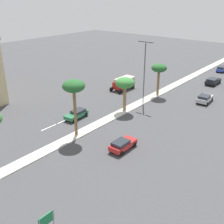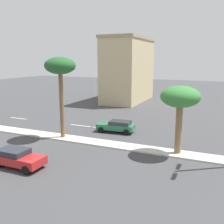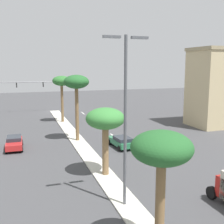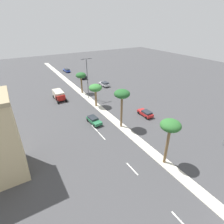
% 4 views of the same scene
% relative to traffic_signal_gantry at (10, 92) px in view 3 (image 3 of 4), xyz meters
% --- Properties ---
extents(ground_plane, '(160.00, 160.00, 0.00)m').
position_rel_traffic_signal_gantry_xyz_m(ground_plane, '(-8.32, 36.02, -4.18)').
color(ground_plane, '#424244').
extents(lane_stripe_right, '(0.20, 2.80, 0.01)m').
position_rel_traffic_signal_gantry_xyz_m(lane_stripe_right, '(-13.35, 3.74, -4.17)').
color(lane_stripe_right, silver).
rests_on(lane_stripe_right, ground).
extents(lane_stripe_front, '(0.20, 2.80, 0.01)m').
position_rel_traffic_signal_gantry_xyz_m(lane_stripe_front, '(-13.35, 12.84, -4.17)').
color(lane_stripe_front, silver).
rests_on(lane_stripe_front, ground).
extents(lane_stripe_rear, '(0.20, 2.80, 0.01)m').
position_rel_traffic_signal_gantry_xyz_m(lane_stripe_rear, '(-13.35, 22.61, -4.17)').
color(lane_stripe_rear, silver).
rests_on(lane_stripe_rear, ground).
extents(lane_stripe_trailing, '(0.20, 2.80, 0.01)m').
position_rel_traffic_signal_gantry_xyz_m(lane_stripe_trailing, '(-13.35, 25.73, -4.17)').
color(lane_stripe_trailing, silver).
rests_on(lane_stripe_trailing, ground).
extents(traffic_signal_gantry, '(15.19, 0.53, 6.64)m').
position_rel_traffic_signal_gantry_xyz_m(traffic_signal_gantry, '(0.00, 0.00, 0.00)').
color(traffic_signal_gantry, gray).
rests_on(traffic_signal_gantry, ground).
extents(palm_tree_front, '(2.94, 2.94, 7.48)m').
position_rel_traffic_signal_gantry_xyz_m(palm_tree_front, '(-8.29, 11.38, 2.35)').
color(palm_tree_front, brown).
rests_on(palm_tree_front, median_curb).
extents(palm_tree_center, '(3.04, 3.04, 8.03)m').
position_rel_traffic_signal_gantry_xyz_m(palm_tree_center, '(-8.33, 23.48, 2.85)').
color(palm_tree_center, brown).
rests_on(palm_tree_center, median_curb).
extents(palm_tree_inboard, '(3.24, 3.24, 5.71)m').
position_rel_traffic_signal_gantry_xyz_m(palm_tree_inboard, '(-8.44, 35.01, 0.59)').
color(palm_tree_inboard, olive).
rests_on(palm_tree_inboard, median_curb).
extents(palm_tree_far, '(2.95, 2.95, 6.15)m').
position_rel_traffic_signal_gantry_xyz_m(palm_tree_far, '(-8.03, 45.37, 1.07)').
color(palm_tree_far, brown).
rests_on(palm_tree_far, median_curb).
extents(street_lamp_front, '(2.90, 0.24, 10.96)m').
position_rel_traffic_signal_gantry_xyz_m(street_lamp_front, '(-8.14, 40.35, 2.28)').
color(street_lamp_front, '#515459').
rests_on(street_lamp_front, median_curb).
extents(sedan_green_near, '(2.10, 4.21, 1.29)m').
position_rel_traffic_signal_gantry_xyz_m(sedan_green_near, '(-12.55, 27.70, -3.47)').
color(sedan_green_near, '#287047').
rests_on(sedan_green_near, ground).
extents(sedan_red_left, '(1.89, 3.99, 1.34)m').
position_rel_traffic_signal_gantry_xyz_m(sedan_red_left, '(-0.96, 24.50, -3.45)').
color(sedan_red_left, red).
rests_on(sedan_red_left, ground).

